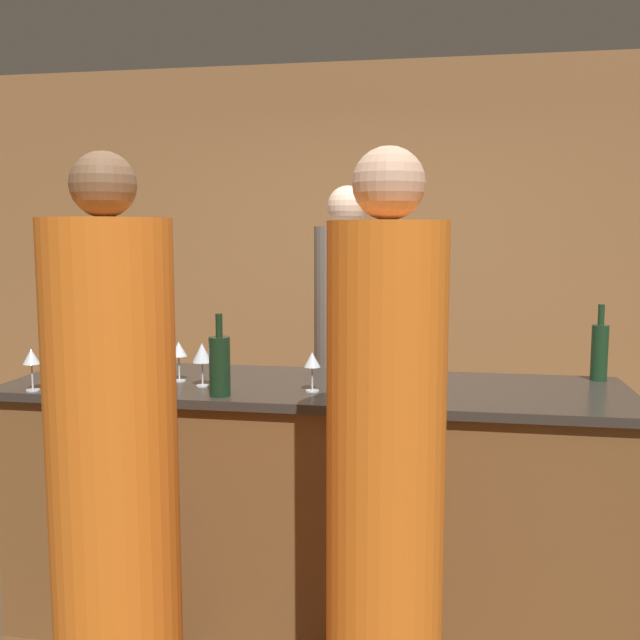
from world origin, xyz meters
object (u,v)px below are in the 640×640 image
at_px(guest_1, 385,495).
at_px(wine_bottle_0, 600,351).
at_px(guest_0, 114,482).
at_px(wine_bottle_1, 151,345).
at_px(bartender, 347,378).
at_px(wine_bottle_2, 220,365).

xyz_separation_m(guest_1, wine_bottle_0, (0.80, 1.07, 0.27)).
relative_size(guest_0, wine_bottle_1, 6.22).
xyz_separation_m(bartender, guest_0, (-0.51, -1.66, -0.01)).
distance_m(guest_0, guest_1, 0.84).
bearing_deg(wine_bottle_0, wine_bottle_1, -177.26).
bearing_deg(wine_bottle_1, guest_0, -73.66).
relative_size(guest_0, guest_1, 1.00).
distance_m(wine_bottle_0, wine_bottle_2, 1.56).
xyz_separation_m(guest_0, wine_bottle_2, (0.17, 0.54, 0.28)).
relative_size(bartender, wine_bottle_0, 5.88).
bearing_deg(guest_1, guest_0, -179.28).
bearing_deg(guest_0, guest_1, 0.72).
bearing_deg(wine_bottle_1, bartender, 40.20).
height_order(bartender, wine_bottle_2, bartender).
height_order(bartender, guest_1, bartender).
distance_m(guest_1, wine_bottle_2, 0.89).
bearing_deg(bartender, wine_bottle_2, 73.50).
bearing_deg(wine_bottle_1, wine_bottle_2, -44.12).
height_order(guest_0, guest_1, guest_0).
distance_m(bartender, guest_0, 1.73).
distance_m(wine_bottle_1, wine_bottle_2, 0.64).
height_order(wine_bottle_0, wine_bottle_1, wine_bottle_0).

